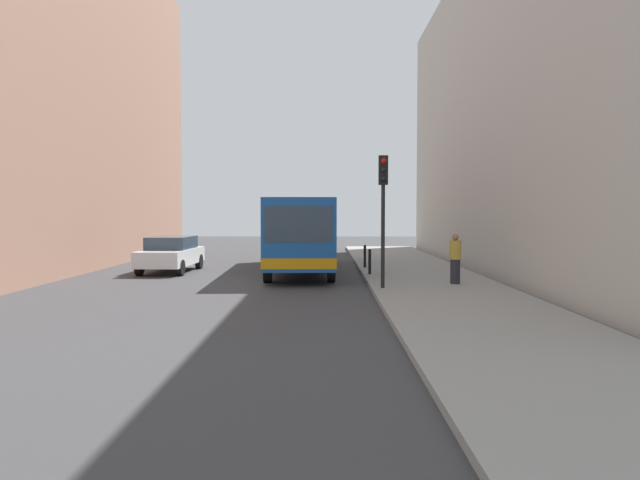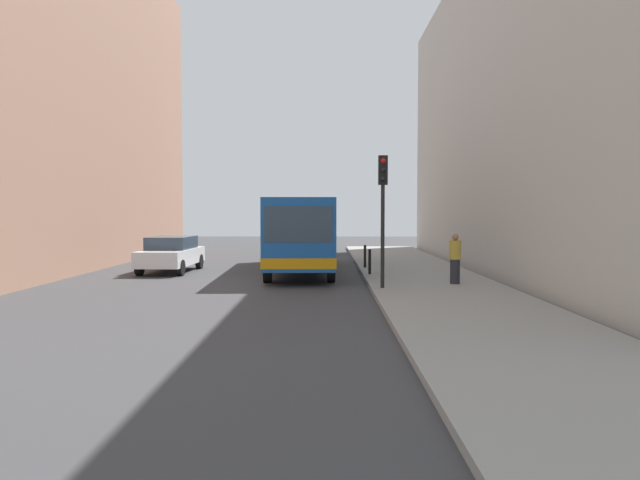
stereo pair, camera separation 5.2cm
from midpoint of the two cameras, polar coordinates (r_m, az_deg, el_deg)
ground_plane at (r=21.80m, az=-4.10°, el=-3.98°), size 80.00×80.00×0.00m
sidewalk at (r=22.02m, az=10.08°, el=-3.75°), size 4.40×40.00×0.15m
building_left at (r=29.35m, az=-27.12°, el=13.39°), size 7.00×32.00×16.25m
building_right at (r=27.72m, az=21.58°, el=11.68°), size 7.00×32.00×13.90m
bus at (r=25.64m, az=-1.75°, el=0.89°), size 2.82×11.09×3.00m
car_beside_bus at (r=26.18m, az=-13.68°, el=-1.21°), size 2.00×4.46×1.48m
car_behind_bus at (r=35.99m, az=-2.03°, el=-0.09°), size 1.92×4.43×1.48m
traffic_light at (r=18.98m, az=5.98°, el=4.12°), size 0.28×0.33×4.10m
bollard_near at (r=23.15m, az=4.74°, el=-2.03°), size 0.11×0.11×0.95m
bollard_mid at (r=25.93m, az=4.29°, el=-1.53°), size 0.11×0.11×0.95m
pedestrian_near_signal at (r=20.51m, az=12.59°, el=-1.74°), size 0.38×0.38×1.64m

